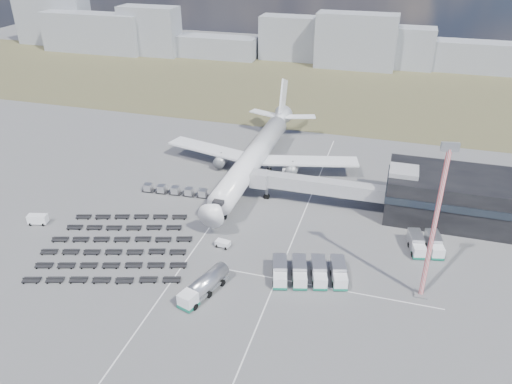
# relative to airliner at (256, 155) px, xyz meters

# --- Properties ---
(ground) EXTENTS (420.00, 420.00, 0.00)m
(ground) POSITION_rel_airliner_xyz_m (0.00, -32.38, -5.29)
(ground) COLOR #565659
(ground) RESTS_ON ground
(grass_strip) EXTENTS (420.00, 90.00, 0.01)m
(grass_strip) POSITION_rel_airliner_xyz_m (0.00, 77.62, -5.29)
(grass_strip) COLOR brown
(grass_strip) RESTS_ON ground
(lane_markings) EXTENTS (47.12, 110.00, 0.01)m
(lane_markings) POSITION_rel_airliner_xyz_m (9.77, -29.38, -5.29)
(lane_markings) COLOR silver
(lane_markings) RESTS_ON ground
(terminal) EXTENTS (30.40, 16.40, 11.00)m
(terminal) POSITION_rel_airliner_xyz_m (47.77, -8.41, -0.04)
(terminal) COLOR black
(terminal) RESTS_ON ground
(jet_bridge) EXTENTS (30.30, 3.80, 7.05)m
(jet_bridge) POSITION_rel_airliner_xyz_m (15.90, -11.95, -0.24)
(jet_bridge) COLOR #939399
(jet_bridge) RESTS_ON ground
(airliner) EXTENTS (51.59, 64.53, 17.62)m
(airliner) POSITION_rel_airliner_xyz_m (0.00, 0.00, 0.00)
(airliner) COLOR white
(airliner) RESTS_ON ground
(skyline) EXTENTS (301.46, 26.29, 24.92)m
(skyline) POSITION_rel_airliner_xyz_m (-33.06, 117.92, 4.04)
(skyline) COLOR gray
(skyline) RESTS_ON ground
(fuel_tanker) EXTENTS (5.94, 11.36, 3.57)m
(fuel_tanker) POSITION_rel_airliner_xyz_m (4.97, -48.10, -3.51)
(fuel_tanker) COLOR white
(fuel_tanker) RESTS_ON ground
(pushback_tug) EXTENTS (3.07, 2.00, 1.34)m
(pushback_tug) POSITION_rel_airliner_xyz_m (3.18, -33.57, -4.62)
(pushback_tug) COLOR white
(pushback_tug) RESTS_ON ground
(utility_van) EXTENTS (4.37, 2.78, 2.18)m
(utility_van) POSITION_rel_airliner_xyz_m (-37.68, -36.73, -4.20)
(utility_van) COLOR white
(utility_van) RESTS_ON ground
(catering_truck) EXTENTS (2.86, 6.27, 2.82)m
(catering_truck) POSITION_rel_airliner_xyz_m (8.41, 1.71, -3.85)
(catering_truck) COLOR white
(catering_truck) RESTS_ON ground
(service_trucks_near) EXTENTS (14.49, 10.35, 2.90)m
(service_trucks_near) POSITION_rel_airliner_xyz_m (21.59, -38.76, -3.71)
(service_trucks_near) COLOR white
(service_trucks_near) RESTS_ON ground
(service_trucks_far) EXTENTS (7.29, 8.17, 2.84)m
(service_trucks_far) POSITION_rel_airliner_xyz_m (41.70, -23.48, -3.75)
(service_trucks_far) COLOR white
(service_trucks_far) RESTS_ON ground
(uld_row) EXTENTS (16.62, 2.92, 1.81)m
(uld_row) POSITION_rel_airliner_xyz_m (-15.07, -16.25, -4.21)
(uld_row) COLOR black
(uld_row) RESTS_ON ground
(baggage_dollies) EXTENTS (32.93, 30.45, 0.76)m
(baggage_dollies) POSITION_rel_airliner_xyz_m (-17.09, -39.95, -4.91)
(baggage_dollies) COLOR black
(baggage_dollies) RESTS_ON ground
(floodlight_mast) EXTENTS (2.72, 2.20, 28.53)m
(floodlight_mast) POSITION_rel_airliner_xyz_m (41.07, -37.62, 9.01)
(floodlight_mast) COLOR red
(floodlight_mast) RESTS_ON ground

